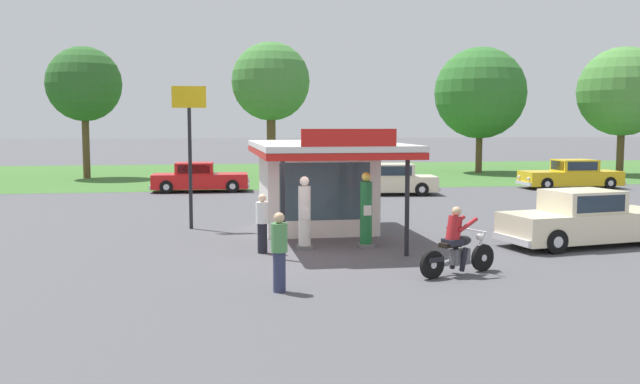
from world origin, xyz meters
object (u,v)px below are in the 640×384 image
gas_pump_nearside (305,216)px  bystander_admiring_sedan (279,250)px  featured_classic_sedan (586,221)px  motorcycle_with_rider (457,247)px  parked_car_back_row_centre_left (384,181)px  bystander_leaning_by_kiosk (262,222)px  parked_car_back_row_far_right (199,178)px  parked_car_back_row_left (571,175)px  roadside_pole_sign (190,132)px  gas_pump_offside (366,213)px

gas_pump_nearside → bystander_admiring_sedan: gas_pump_nearside is taller
featured_classic_sedan → bystander_admiring_sedan: bearing=-156.0°
featured_classic_sedan → motorcycle_with_rider: bearing=-147.9°
parked_car_back_row_centre_left → bystander_leaning_by_kiosk: bearing=-116.2°
bystander_admiring_sedan → bystander_leaning_by_kiosk: 4.35m
featured_classic_sedan → parked_car_back_row_far_right: featured_classic_sedan is taller
motorcycle_with_rider → parked_car_back_row_far_right: 21.66m
parked_car_back_row_left → bystander_admiring_sedan: 27.08m
motorcycle_with_rider → parked_car_back_row_far_right: size_ratio=0.41×
bystander_admiring_sedan → roadside_pole_sign: 9.55m
bystander_admiring_sedan → roadside_pole_sign: bearing=102.3°
gas_pump_nearside → parked_car_back_row_left: bearing=43.2°
parked_car_back_row_centre_left → bystander_admiring_sedan: size_ratio=3.34×
featured_classic_sedan → roadside_pole_sign: size_ratio=1.14×
gas_pump_nearside → parked_car_back_row_centre_left: bearing=67.1°
featured_classic_sedan → parked_car_back_row_far_right: bearing=121.9°
gas_pump_offside → parked_car_back_row_far_right: bearing=105.7°
parked_car_back_row_centre_left → bystander_leaning_by_kiosk: size_ratio=3.46×
gas_pump_nearside → bystander_leaning_by_kiosk: gas_pump_nearside is taller
motorcycle_with_rider → parked_car_back_row_far_right: bearing=106.1°
motorcycle_with_rider → bystander_admiring_sedan: 4.27m
featured_classic_sedan → parked_car_back_row_centre_left: bearing=97.9°
gas_pump_offside → parked_car_back_row_centre_left: (4.17, 14.00, -0.29)m
parked_car_back_row_far_right → bystander_leaning_by_kiosk: bystander_leaning_by_kiosk is taller
motorcycle_with_rider → bystander_admiring_sedan: bystander_admiring_sedan is taller
bystander_leaning_by_kiosk → gas_pump_nearside: bearing=20.1°
featured_classic_sedan → roadside_pole_sign: 12.44m
parked_car_back_row_centre_left → roadside_pole_sign: (-9.08, -9.74, 2.51)m
motorcycle_with_rider → bystander_leaning_by_kiosk: bystander_leaning_by_kiosk is taller
parked_car_back_row_left → motorcycle_with_rider: bearing=-125.1°
motorcycle_with_rider → gas_pump_nearside: bearing=127.6°
bystander_leaning_by_kiosk → roadside_pole_sign: (-1.97, 4.70, 2.35)m
parked_car_back_row_far_right → bystander_leaning_by_kiosk: bearing=-84.0°
bystander_admiring_sedan → roadside_pole_sign: (-1.98, 9.05, 2.32)m
parked_car_back_row_left → gas_pump_nearside: bearing=-136.8°
parked_car_back_row_left → bystander_admiring_sedan: size_ratio=3.30×
featured_classic_sedan → bystander_admiring_sedan: 10.02m
bystander_leaning_by_kiosk → motorcycle_with_rider: bearing=-39.3°
parked_car_back_row_left → gas_pump_offside: bearing=-133.6°
gas_pump_nearside → parked_car_back_row_left: gas_pump_nearside is taller
bystander_leaning_by_kiosk → roadside_pole_sign: bearing=112.8°
motorcycle_with_rider → bystander_admiring_sedan: (-4.16, -0.93, 0.21)m
gas_pump_offside → featured_classic_sedan: gas_pump_offside is taller
motorcycle_with_rider → bystander_leaning_by_kiosk: 5.39m
gas_pump_offside → parked_car_back_row_left: 21.57m
parked_car_back_row_far_right → bystander_admiring_sedan: bearing=-85.2°
motorcycle_with_rider → parked_car_back_row_centre_left: motorcycle_with_rider is taller
gas_pump_nearside → motorcycle_with_rider: size_ratio=0.98×
gas_pump_nearside → roadside_pole_sign: (-3.17, 4.26, 2.27)m
parked_car_back_row_left → roadside_pole_sign: roadside_pole_sign is taller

